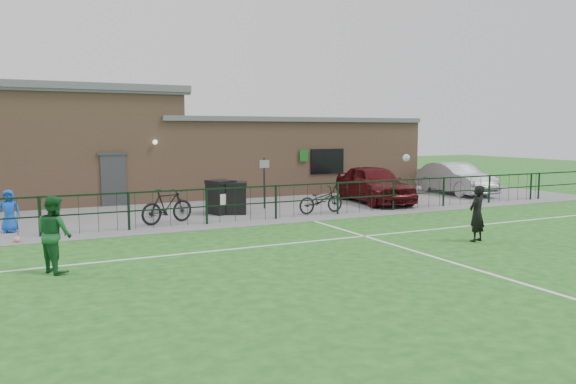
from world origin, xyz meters
name	(u,v)px	position (x,y,z in m)	size (l,w,h in m)	color
ground	(391,276)	(0.00, 0.00, 0.00)	(90.00, 90.00, 0.00)	#1C5A1A
paving_strip	(201,203)	(0.00, 13.50, 0.01)	(34.00, 13.00, 0.02)	slate
pitch_line_touch	(252,222)	(0.00, 7.80, 0.00)	(28.00, 0.10, 0.01)	white
pitch_line_mid	(304,242)	(0.00, 4.00, 0.00)	(28.00, 0.10, 0.01)	white
pitch_line_perp	(463,266)	(2.00, 0.00, 0.00)	(0.10, 16.00, 0.01)	white
perimeter_fence	(249,204)	(0.00, 8.00, 0.60)	(28.00, 0.10, 1.20)	black
wheelie_bin_left	(220,198)	(-0.33, 9.97, 0.60)	(0.76, 0.86, 1.15)	black
wheelie_bin_right	(236,199)	(0.21, 9.75, 0.56)	(0.72, 0.82, 1.09)	black
sign_post	(264,183)	(1.67, 10.53, 1.02)	(0.06, 0.06, 2.00)	black
car_maroon	(374,184)	(6.61, 10.17, 0.82)	(1.89, 4.70, 1.60)	#4C0D11
car_silver	(455,178)	(12.04, 11.17, 0.78)	(1.60, 4.59, 1.51)	#A0A2A8
bicycle_d	(167,206)	(-2.64, 8.69, 0.60)	(0.54, 1.92, 1.15)	black
bicycle_e	(321,200)	(3.07, 8.49, 0.51)	(0.65, 1.88, 0.99)	black
spectator_child	(9,211)	(-7.31, 9.15, 0.67)	(0.63, 0.41, 1.29)	blue
goalkeeper_kick	(475,212)	(4.34, 2.06, 0.83)	(1.02, 2.80, 2.35)	black
outfield_player	(55,234)	(-6.39, 3.47, 0.84)	(0.82, 0.64, 1.69)	#1A5B2B
ball_ground	(17,239)	(-7.13, 7.38, 0.10)	(0.19, 0.19, 0.19)	silver
clubhouse	(162,149)	(-0.88, 16.50, 2.22)	(24.25, 5.40, 4.96)	#9E7658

